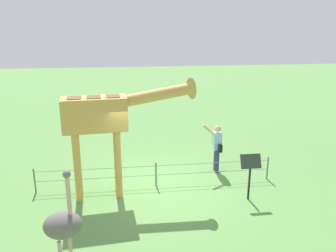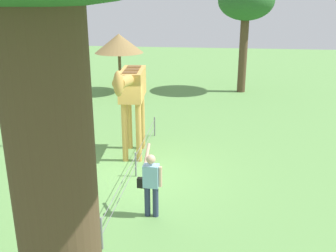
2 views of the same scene
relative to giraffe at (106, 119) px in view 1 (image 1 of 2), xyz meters
name	(u,v)px [view 1 (image 1 of 2)]	position (x,y,z in m)	size (l,w,h in m)	color
ground_plane	(156,186)	(1.36, 0.31, -2.24)	(60.00, 60.00, 0.00)	#60934C
giraffe	(106,119)	(0.00, 0.00, 0.00)	(3.72, 0.84, 3.32)	gold
visitor	(217,145)	(3.43, 1.16, -1.34)	(0.68, 0.59, 1.68)	navy
ostrich	(63,225)	(-0.69, -3.37, -1.07)	(0.70, 0.56, 2.25)	#CC9E93
info_sign	(250,168)	(3.82, -0.81, -1.30)	(0.56, 0.21, 1.32)	black
wire_fence	(156,173)	(1.36, 0.36, -1.84)	(7.05, 0.05, 0.75)	slate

